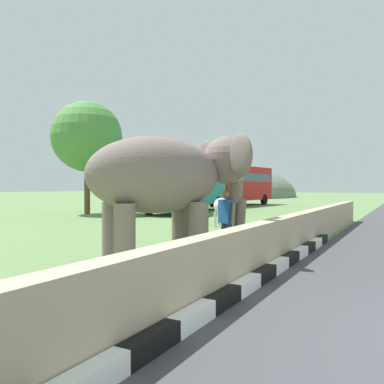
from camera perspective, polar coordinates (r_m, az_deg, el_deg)
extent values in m
cube|color=white|center=(3.70, -14.89, -24.95)|extent=(0.90, 0.20, 0.24)
cube|color=black|center=(4.34, -6.06, -20.93)|extent=(0.90, 0.20, 0.24)
cube|color=white|center=(5.06, 0.07, -17.71)|extent=(0.90, 0.20, 0.24)
cube|color=black|center=(5.83, 4.48, -15.20)|extent=(0.90, 0.20, 0.24)
cube|color=white|center=(6.63, 7.77, -13.22)|extent=(0.90, 0.20, 0.24)
cube|color=black|center=(7.46, 10.31, -11.65)|extent=(0.90, 0.20, 0.24)
cube|color=white|center=(8.30, 12.31, -10.38)|extent=(0.90, 0.20, 0.24)
cube|color=black|center=(9.15, 13.94, -9.33)|extent=(0.90, 0.20, 0.24)
cube|color=white|center=(10.01, 15.27, -8.46)|extent=(0.90, 0.20, 0.24)
cube|color=black|center=(10.88, 16.39, -7.72)|extent=(0.90, 0.20, 0.24)
cube|color=white|center=(11.75, 17.34, -7.09)|extent=(0.90, 0.20, 0.24)
cube|color=black|center=(12.62, 18.16, -6.55)|extent=(0.90, 0.20, 0.24)
cube|color=tan|center=(7.57, 8.38, -8.52)|extent=(28.00, 0.36, 1.00)
cylinder|color=slate|center=(9.60, -1.62, -5.37)|extent=(0.44, 0.44, 1.39)
cylinder|color=slate|center=(8.81, 0.96, -5.93)|extent=(0.44, 0.44, 1.39)
cylinder|color=slate|center=(8.99, -11.45, -5.81)|extent=(0.44, 0.44, 1.39)
cylinder|color=slate|center=(8.14, -9.68, -6.50)|extent=(0.44, 0.44, 1.39)
ellipsoid|color=slate|center=(8.79, -5.32, 2.47)|extent=(3.47, 3.05, 1.70)
sphere|color=slate|center=(9.68, 5.00, 4.58)|extent=(1.16, 1.16, 1.16)
ellipsoid|color=#D84C8C|center=(9.85, 6.43, 5.39)|extent=(0.65, 0.73, 0.44)
ellipsoid|color=slate|center=(10.27, 1.97, 4.65)|extent=(0.70, 0.88, 1.00)
ellipsoid|color=slate|center=(8.95, 6.92, 5.21)|extent=(0.70, 0.88, 1.00)
cylinder|color=slate|center=(9.81, 6.43, 1.31)|extent=(0.56, 0.61, 0.99)
cylinder|color=slate|center=(9.90, 6.98, -3.32)|extent=(0.41, 0.44, 0.83)
cone|color=beige|center=(10.02, 5.26, 1.88)|extent=(0.43, 0.55, 0.22)
cone|color=beige|center=(9.55, 7.08, 1.93)|extent=(0.43, 0.55, 0.22)
cylinder|color=navy|center=(9.99, 4.65, -6.77)|extent=(0.15, 0.15, 0.82)
cylinder|color=navy|center=(9.83, 5.36, -6.89)|extent=(0.15, 0.15, 0.82)
cube|color=#1E59B2|center=(9.84, 5.01, -2.79)|extent=(0.40, 0.47, 0.58)
cylinder|color=#9E7251|center=(10.05, 4.11, -2.88)|extent=(0.16, 0.18, 0.53)
cylinder|color=#9E7251|center=(9.64, 5.95, -3.04)|extent=(0.15, 0.17, 0.53)
sphere|color=#9E7251|center=(9.82, 5.01, -0.28)|extent=(0.23, 0.23, 0.23)
cube|color=teal|center=(26.60, -0.86, 1.39)|extent=(9.85, 3.57, 3.00)
cube|color=#3F5160|center=(26.62, -0.86, 2.56)|extent=(9.09, 3.52, 0.76)
cylinder|color=black|center=(29.91, -0.56, -1.54)|extent=(1.03, 0.41, 1.00)
cylinder|color=black|center=(29.10, 3.62, -1.61)|extent=(1.03, 0.41, 1.00)
cylinder|color=black|center=(24.36, -6.21, -2.09)|extent=(1.03, 0.41, 1.00)
cylinder|color=black|center=(23.35, -1.24, -2.21)|extent=(1.03, 0.41, 1.00)
cube|color=#B21E1E|center=(36.11, 6.87, 1.23)|extent=(8.86, 3.37, 3.00)
cube|color=#3F5160|center=(36.11, 6.87, 2.09)|extent=(8.18, 3.34, 0.76)
cylinder|color=black|center=(39.11, 7.26, -1.00)|extent=(1.03, 0.40, 1.00)
cylinder|color=black|center=(38.11, 10.33, -1.05)|extent=(1.03, 0.40, 1.00)
cylinder|color=black|center=(34.29, 3.00, -1.25)|extent=(1.03, 0.40, 1.00)
cylinder|color=black|center=(33.14, 6.39, -1.32)|extent=(1.03, 0.40, 1.00)
cylinder|color=beige|center=(17.83, 3.85, -3.70)|extent=(0.12, 0.12, 0.65)
cylinder|color=beige|center=(17.77, 5.00, -3.72)|extent=(0.12, 0.12, 0.65)
cylinder|color=beige|center=(16.94, 3.36, -3.94)|extent=(0.12, 0.12, 0.65)
cylinder|color=beige|center=(16.89, 4.56, -3.96)|extent=(0.12, 0.12, 0.65)
ellipsoid|color=beige|center=(17.32, 4.20, -1.94)|extent=(1.61, 0.98, 0.66)
ellipsoid|color=beige|center=(18.23, 4.66, -1.49)|extent=(0.46, 0.36, 0.32)
cylinder|color=brown|center=(25.68, -14.87, 0.99)|extent=(0.36, 0.36, 3.64)
sphere|color=#4A853C|center=(25.87, -14.89, 7.72)|extent=(4.40, 4.40, 4.40)
ellipsoid|color=#646E5B|center=(66.11, 4.04, -0.69)|extent=(30.43, 24.34, 11.28)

